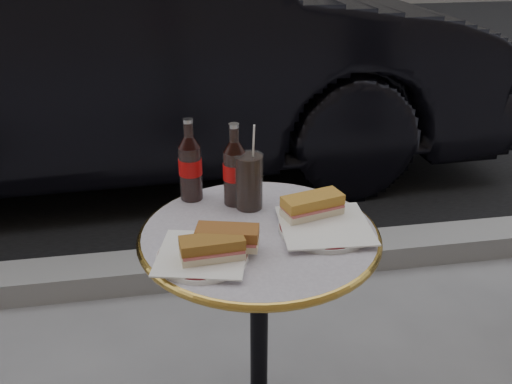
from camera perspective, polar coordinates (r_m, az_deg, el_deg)
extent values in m
cube|color=black|center=(6.42, -7.78, 12.58)|extent=(40.00, 8.00, 0.00)
cube|color=gray|center=(2.58, -3.26, -7.26)|extent=(40.00, 0.20, 0.12)
cylinder|color=white|center=(1.35, -5.37, -6.45)|extent=(0.29, 0.29, 0.01)
cylinder|color=silver|center=(1.47, 6.88, -3.60)|extent=(0.29, 0.29, 0.01)
cube|color=#926025|center=(1.32, -4.40, -5.73)|extent=(0.15, 0.08, 0.05)
cube|color=brown|center=(1.36, -2.87, -4.67)|extent=(0.16, 0.10, 0.05)
cube|color=#B8802E|center=(1.50, 5.65, -1.45)|extent=(0.17, 0.11, 0.06)
cylinder|color=black|center=(1.55, -0.71, 1.09)|extent=(0.09, 0.09, 0.16)
imported|color=black|center=(3.56, -15.13, 13.78)|extent=(1.80, 4.71, 1.53)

